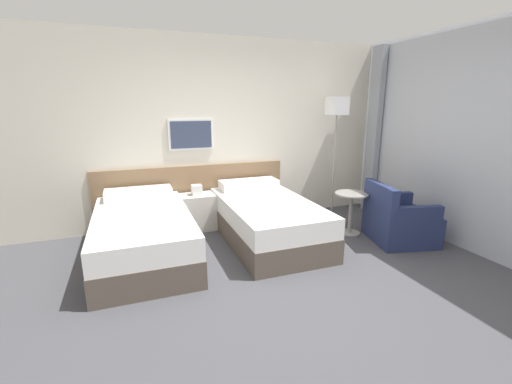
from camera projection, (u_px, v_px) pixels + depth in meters
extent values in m
plane|color=#47474C|center=(290.00, 282.00, 3.49)|extent=(16.00, 16.00, 0.00)
cube|color=beige|center=(229.00, 133.00, 5.11)|extent=(10.00, 0.06, 2.70)
cube|color=#846647|center=(194.00, 195.00, 5.10)|extent=(2.78, 0.04, 0.89)
cube|color=white|center=(191.00, 135.00, 4.88)|extent=(0.64, 0.03, 0.44)
cube|color=#333D56|center=(191.00, 135.00, 4.86)|extent=(0.58, 0.01, 0.38)
cube|color=white|center=(500.00, 142.00, 3.82)|extent=(0.06, 4.63, 2.70)
cube|color=#B2B7C1|center=(496.00, 145.00, 3.81)|extent=(0.03, 4.26, 2.64)
cube|color=#8E939E|center=(374.00, 132.00, 5.57)|extent=(0.10, 0.24, 2.64)
cube|color=brown|center=(144.00, 246.00, 4.00)|extent=(1.07, 1.93, 0.30)
cube|color=white|center=(143.00, 224.00, 3.94)|extent=(1.06, 1.91, 0.24)
cube|color=white|center=(139.00, 193.00, 4.56)|extent=(0.85, 0.34, 0.13)
cube|color=brown|center=(267.00, 230.00, 4.53)|extent=(1.07, 1.93, 0.30)
cube|color=white|center=(268.00, 210.00, 4.46)|extent=(1.06, 1.91, 0.24)
cube|color=white|center=(249.00, 184.00, 5.08)|extent=(0.85, 0.34, 0.13)
cube|color=beige|center=(198.00, 212.00, 4.92)|extent=(0.51, 0.36, 0.51)
cube|color=white|center=(197.00, 190.00, 4.84)|extent=(0.14, 0.14, 0.14)
cylinder|color=#9E9993|center=(331.00, 216.00, 5.53)|extent=(0.24, 0.24, 0.02)
cylinder|color=#9E9993|center=(334.00, 167.00, 5.33)|extent=(0.02, 0.02, 1.59)
cube|color=white|center=(337.00, 106.00, 5.10)|extent=(0.26, 0.26, 0.26)
cylinder|color=gray|center=(349.00, 233.00, 4.82)|extent=(0.30, 0.30, 0.01)
cylinder|color=gray|center=(350.00, 214.00, 4.75)|extent=(0.05, 0.05, 0.55)
cylinder|color=gray|center=(352.00, 194.00, 4.67)|extent=(0.45, 0.45, 0.02)
cube|color=navy|center=(401.00, 226.00, 4.51)|extent=(0.89, 0.91, 0.39)
cube|color=navy|center=(380.00, 199.00, 4.38)|extent=(0.27, 0.76, 0.39)
cube|color=navy|center=(418.00, 214.00, 4.12)|extent=(0.63, 0.23, 0.18)
cube|color=navy|center=(390.00, 199.00, 4.76)|extent=(0.63, 0.23, 0.18)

